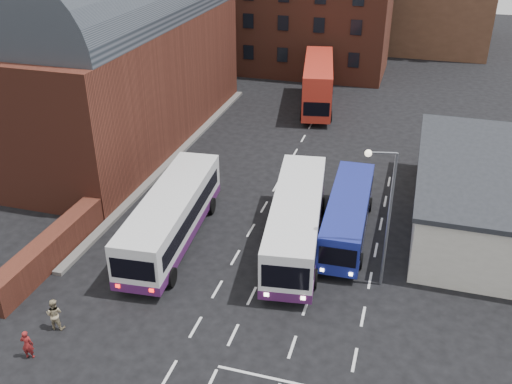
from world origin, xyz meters
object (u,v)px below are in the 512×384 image
(bus_blue, at_px, (348,213))
(bus_red_double, at_px, (318,83))
(bus_white_outbound, at_px, (172,214))
(pedestrian_red, at_px, (27,344))
(street_lamp, at_px, (385,208))
(pedestrian_beige, at_px, (54,314))
(bus_white_inbound, at_px, (296,218))

(bus_blue, bearing_deg, bus_red_double, -76.43)
(bus_white_outbound, xyz_separation_m, pedestrian_red, (-2.44, -11.17, -1.18))
(bus_blue, bearing_deg, bus_white_outbound, 17.81)
(street_lamp, relative_size, pedestrian_beige, 4.68)
(bus_red_double, height_order, street_lamp, street_lamp)
(bus_white_outbound, distance_m, bus_white_inbound, 7.60)
(bus_blue, xyz_separation_m, pedestrian_red, (-12.71, -14.85, -0.87))
(bus_white_inbound, height_order, street_lamp, street_lamp)
(street_lamp, bearing_deg, bus_blue, 116.89)
(bus_blue, distance_m, street_lamp, 6.08)
(street_lamp, xyz_separation_m, pedestrian_red, (-15.03, -10.27, -4.13))
(pedestrian_beige, bearing_deg, bus_red_double, -108.97)
(bus_white_inbound, distance_m, pedestrian_red, 16.18)
(bus_red_double, relative_size, pedestrian_red, 7.71)
(street_lamp, bearing_deg, bus_white_inbound, 154.26)
(bus_white_outbound, bearing_deg, bus_white_inbound, 7.34)
(street_lamp, bearing_deg, pedestrian_red, -145.65)
(bus_white_outbound, xyz_separation_m, pedestrian_beige, (-2.40, -9.03, -1.10))
(bus_red_double, height_order, pedestrian_beige, bus_red_double)
(bus_blue, height_order, pedestrian_red, bus_blue)
(street_lamp, bearing_deg, bus_red_double, 107.50)
(bus_blue, relative_size, pedestrian_beige, 5.95)
(bus_red_double, xyz_separation_m, pedestrian_red, (-6.29, -38.01, -1.73))
(bus_red_double, distance_m, pedestrian_beige, 36.45)
(pedestrian_beige, bearing_deg, bus_white_outbound, -113.98)
(bus_white_outbound, bearing_deg, bus_red_double, 77.10)
(bus_white_outbound, bearing_deg, pedestrian_red, -107.05)
(bus_white_outbound, relative_size, pedestrian_red, 7.88)
(bus_white_outbound, bearing_deg, street_lamp, -8.80)
(bus_white_inbound, relative_size, pedestrian_beige, 7.23)
(bus_white_inbound, bearing_deg, pedestrian_beige, 39.60)
(street_lamp, relative_size, pedestrian_red, 5.18)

